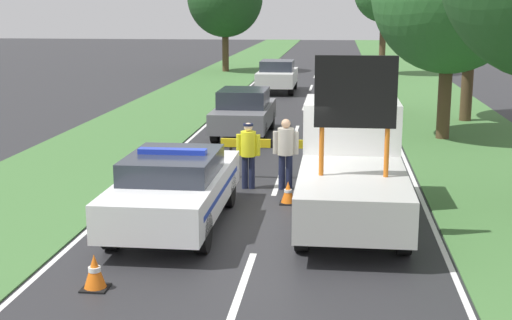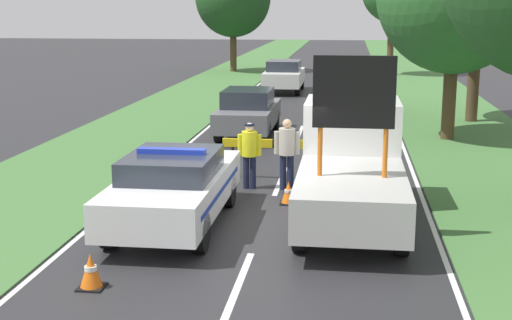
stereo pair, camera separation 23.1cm
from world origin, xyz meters
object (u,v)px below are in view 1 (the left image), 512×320
traffic_cone_centre_front (193,175)px  queued_car_wagon_maroon (350,94)px  work_truck (352,164)px  queued_car_suv_grey (244,112)px  police_car (175,187)px  traffic_cone_near_police (288,193)px  police_officer (248,150)px  pedestrian_civilian (286,148)px  traffic_cone_near_truck (95,272)px  queued_car_van_white (277,75)px  road_barrier (271,147)px

traffic_cone_centre_front → queued_car_wagon_maroon: 13.54m
work_truck → queued_car_suv_grey: size_ratio=1.24×
police_car → queued_car_wagon_maroon: size_ratio=1.21×
police_car → traffic_cone_near_police: bearing=37.5°
police_officer → pedestrian_civilian: size_ratio=0.94×
traffic_cone_near_police → pedestrian_civilian: bearing=96.8°
queued_car_suv_grey → queued_car_wagon_maroon: bearing=-120.9°
traffic_cone_centre_front → traffic_cone_near_police: bearing=-29.9°
police_car → queued_car_wagon_maroon: 16.60m
work_truck → traffic_cone_near_truck: size_ratio=9.71×
traffic_cone_centre_front → queued_car_van_white: bearing=88.8°
work_truck → pedestrian_civilian: size_ratio=3.21×
police_officer → traffic_cone_centre_front: police_officer is taller
traffic_cone_near_police → queued_car_wagon_maroon: (1.57, 14.32, 0.50)m
traffic_cone_near_police → traffic_cone_centre_front: (-2.42, 1.40, 0.01)m
police_car → traffic_cone_near_police: (2.10, 1.87, -0.54)m
police_officer → traffic_cone_near_truck: size_ratio=2.84×
pedestrian_civilian → traffic_cone_near_police: (0.15, -1.26, -0.74)m
police_officer → queued_car_wagon_maroon: 13.34m
road_barrier → police_officer: police_officer is taller
queued_car_van_white → road_barrier: bearing=94.3°
queued_car_wagon_maroon → traffic_cone_near_truck: bearing=77.9°
police_car → traffic_cone_centre_front: police_car is taller
police_car → queued_car_van_white: 22.73m
work_truck → police_car: bearing=13.5°
queued_car_suv_grey → queued_car_wagon_maroon: 7.07m
police_officer → pedestrian_civilian: bearing=159.5°
police_officer → queued_car_wagon_maroon: bearing=-123.2°
queued_car_suv_grey → pedestrian_civilian: bearing=105.3°
traffic_cone_centre_front → queued_car_van_white: 19.48m
road_barrier → traffic_cone_centre_front: road_barrier is taller
traffic_cone_near_truck → queued_car_van_white: size_ratio=0.13×
traffic_cone_near_police → traffic_cone_centre_front: size_ratio=0.94×
police_officer → traffic_cone_centre_front: (-1.39, 0.16, -0.68)m
police_car → queued_car_van_white: size_ratio=1.13×
police_car → police_officer: (1.06, 3.11, 0.15)m
police_officer → queued_car_suv_grey: 7.09m
work_truck → traffic_cone_near_police: bearing=-34.9°
traffic_cone_near_police → queued_car_suv_grey: queued_car_suv_grey is taller
road_barrier → pedestrian_civilian: 1.08m
pedestrian_civilian → traffic_cone_centre_front: (-2.27, 0.14, -0.73)m
traffic_cone_near_police → queued_car_van_white: size_ratio=0.12×
work_truck → police_officer: bearing=-44.1°
pedestrian_civilian → traffic_cone_near_police: size_ratio=3.35×
queued_car_suv_grey → queued_car_van_white: bearing=-90.2°
police_car → queued_car_van_white: (0.09, 22.73, 0.05)m
road_barrier → traffic_cone_centre_front: 2.09m
pedestrian_civilian → queued_car_wagon_maroon: bearing=80.7°
pedestrian_civilian → traffic_cone_centre_front: 2.39m
traffic_cone_near_police → queued_car_van_white: queued_car_van_white is taller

